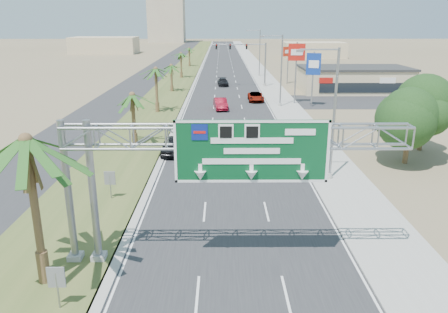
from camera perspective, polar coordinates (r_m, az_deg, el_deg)
road at (r=120.45m, az=0.09°, el=11.69°), size 12.00×300.00×0.02m
sidewalk_right at (r=120.81m, az=4.21°, el=11.68°), size 4.00×300.00×0.10m
median_grass at (r=120.78m, az=-4.76°, el=11.67°), size 7.00×300.00×0.12m
opposing_road at (r=121.52m, az=-8.12°, el=11.57°), size 8.00×300.00×0.02m
sign_gantry at (r=20.61m, az=-0.78°, el=1.12°), size 16.75×1.24×7.50m
palm_near at (r=20.29m, az=-24.48°, el=1.83°), size 5.70×5.70×8.35m
palm_row_b at (r=43.30m, az=-11.90°, el=7.76°), size 3.99×3.99×5.95m
palm_row_c at (r=58.82m, az=-8.91°, el=11.11°), size 3.99×3.99×6.75m
palm_row_d at (r=76.71m, az=-6.92°, el=11.66°), size 3.99×3.99×5.45m
palm_row_e at (r=95.49m, az=-5.65°, el=13.19°), size 3.99×3.99×6.15m
palm_row_f at (r=120.38m, az=-4.57°, el=13.87°), size 3.99×3.99×5.75m
streetlight_near at (r=33.66m, az=13.81°, el=4.61°), size 3.27×0.44×10.00m
streetlight_mid at (r=62.81m, az=7.29°, el=10.67°), size 3.27×0.44×10.00m
streetlight_far at (r=98.47m, az=4.56°, el=13.11°), size 3.27×0.44×10.00m
signal_mast at (r=82.36m, az=3.99°, el=12.42°), size 10.28×0.71×8.00m
store_building at (r=79.85m, az=16.57°, el=9.55°), size 18.00×10.00×4.00m
oak_near at (r=39.90m, az=23.26°, el=5.40°), size 4.50×4.50×6.80m
oak_far at (r=44.84m, az=24.72°, el=5.46°), size 3.50×3.50×5.60m
median_signback_a at (r=20.16m, az=-21.03°, el=-14.87°), size 0.75×0.08×2.08m
median_signback_b at (r=30.68m, az=-14.68°, el=-3.00°), size 0.75×0.08×2.08m
tower_distant at (r=261.78m, az=-7.55°, el=18.41°), size 20.00×16.00×35.00m
building_distant_left at (r=175.72m, az=-15.33°, el=13.84°), size 24.00×14.00×6.00m
building_distant_right at (r=153.30m, az=11.62°, el=13.49°), size 20.00×12.00×5.00m
car_left_lane at (r=40.55m, az=-6.84°, el=1.41°), size 1.91×4.61×1.56m
car_mid_lane at (r=60.97m, az=-0.45°, el=6.89°), size 2.17×4.89×1.56m
car_right_lane at (r=67.51m, az=4.15°, el=7.78°), size 2.27×4.91×1.36m
car_far at (r=83.87m, az=-0.14°, el=9.69°), size 2.24×4.87×1.38m
pole_sign_red_near at (r=65.20m, az=9.46°, el=12.85°), size 2.42×0.50×8.90m
pole_sign_blue at (r=63.63m, az=11.61°, el=11.47°), size 1.99×0.93×7.72m
pole_sign_red_far at (r=86.90m, az=8.39°, el=13.10°), size 2.14×1.13×7.28m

